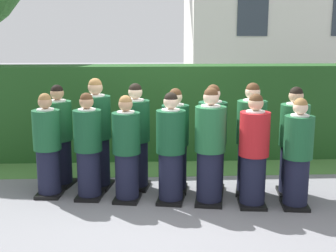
{
  "coord_description": "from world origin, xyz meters",
  "views": [
    {
      "loc": [
        -0.31,
        -6.09,
        2.37
      ],
      "look_at": [
        0.0,
        0.24,
        1.05
      ],
      "focal_mm": 48.17,
      "sensor_mm": 36.0,
      "label": 1
    }
  ],
  "objects_px": {
    "student_front_row_3": "(171,151)",
    "student_rear_row_1": "(97,136)",
    "student_front_row_4": "(210,149)",
    "student_in_red_blazer": "(254,154)",
    "student_rear_row_6": "(293,144)",
    "student_rear_row_5": "(251,142)",
    "student_front_row_1": "(88,149)",
    "student_rear_row_4": "(212,142)",
    "student_front_row_6": "(297,156)",
    "student_rear_row_2": "(136,139)",
    "student_front_row_2": "(126,151)",
    "student_rear_row_0": "(59,138)",
    "student_rear_row_3": "(175,143)",
    "student_front_row_0": "(48,148)"
  },
  "relations": [
    {
      "from": "student_rear_row_3",
      "to": "student_front_row_3",
      "type": "bearing_deg",
      "value": -101.41
    },
    {
      "from": "student_rear_row_5",
      "to": "student_front_row_3",
      "type": "bearing_deg",
      "value": -166.04
    },
    {
      "from": "student_front_row_2",
      "to": "student_front_row_3",
      "type": "bearing_deg",
      "value": -7.66
    },
    {
      "from": "student_rear_row_3",
      "to": "student_front_row_4",
      "type": "bearing_deg",
      "value": -50.38
    },
    {
      "from": "student_front_row_3",
      "to": "student_front_row_4",
      "type": "bearing_deg",
      "value": -8.67
    },
    {
      "from": "student_front_row_0",
      "to": "student_rear_row_1",
      "type": "relative_size",
      "value": 0.9
    },
    {
      "from": "student_rear_row_1",
      "to": "student_rear_row_4",
      "type": "xyz_separation_m",
      "value": [
        1.73,
        -0.29,
        -0.03
      ]
    },
    {
      "from": "student_in_red_blazer",
      "to": "student_rear_row_6",
      "type": "distance_m",
      "value": 0.8
    },
    {
      "from": "student_front_row_3",
      "to": "student_rear_row_4",
      "type": "xyz_separation_m",
      "value": [
        0.64,
        0.38,
        0.03
      ]
    },
    {
      "from": "student_front_row_3",
      "to": "student_rear_row_4",
      "type": "bearing_deg",
      "value": 30.85
    },
    {
      "from": "student_rear_row_1",
      "to": "student_rear_row_4",
      "type": "height_order",
      "value": "student_rear_row_1"
    },
    {
      "from": "student_front_row_6",
      "to": "student_rear_row_2",
      "type": "distance_m",
      "value": 2.38
    },
    {
      "from": "student_front_row_1",
      "to": "student_rear_row_3",
      "type": "relative_size",
      "value": 0.98
    },
    {
      "from": "student_front_row_3",
      "to": "student_rear_row_0",
      "type": "height_order",
      "value": "student_rear_row_0"
    },
    {
      "from": "student_front_row_6",
      "to": "student_rear_row_0",
      "type": "relative_size",
      "value": 0.96
    },
    {
      "from": "student_front_row_1",
      "to": "student_rear_row_5",
      "type": "xyz_separation_m",
      "value": [
        2.37,
        0.09,
        0.06
      ]
    },
    {
      "from": "student_in_red_blazer",
      "to": "student_rear_row_1",
      "type": "height_order",
      "value": "student_rear_row_1"
    },
    {
      "from": "student_rear_row_5",
      "to": "student_rear_row_6",
      "type": "relative_size",
      "value": 1.03
    },
    {
      "from": "student_rear_row_5",
      "to": "student_rear_row_4",
      "type": "bearing_deg",
      "value": 171.65
    },
    {
      "from": "student_front_row_4",
      "to": "student_in_red_blazer",
      "type": "distance_m",
      "value": 0.6
    },
    {
      "from": "student_front_row_3",
      "to": "student_rear_row_2",
      "type": "bearing_deg",
      "value": 129.29
    },
    {
      "from": "student_front_row_3",
      "to": "student_rear_row_0",
      "type": "distance_m",
      "value": 1.87
    },
    {
      "from": "student_rear_row_3",
      "to": "student_rear_row_6",
      "type": "relative_size",
      "value": 0.97
    },
    {
      "from": "student_front_row_0",
      "to": "student_front_row_1",
      "type": "height_order",
      "value": "student_front_row_1"
    },
    {
      "from": "student_rear_row_0",
      "to": "student_rear_row_4",
      "type": "xyz_separation_m",
      "value": [
        2.33,
        -0.42,
        0.02
      ]
    },
    {
      "from": "student_in_red_blazer",
      "to": "student_rear_row_5",
      "type": "bearing_deg",
      "value": 81.59
    },
    {
      "from": "student_rear_row_0",
      "to": "student_rear_row_5",
      "type": "relative_size",
      "value": 0.96
    },
    {
      "from": "student_front_row_3",
      "to": "student_rear_row_1",
      "type": "xyz_separation_m",
      "value": [
        -1.1,
        0.68,
        0.06
      ]
    },
    {
      "from": "student_rear_row_3",
      "to": "student_front_row_1",
      "type": "bearing_deg",
      "value": -169.0
    },
    {
      "from": "student_rear_row_1",
      "to": "student_rear_row_4",
      "type": "distance_m",
      "value": 1.76
    },
    {
      "from": "student_front_row_0",
      "to": "student_front_row_1",
      "type": "relative_size",
      "value": 0.99
    },
    {
      "from": "student_front_row_2",
      "to": "student_rear_row_5",
      "type": "distance_m",
      "value": 1.83
    },
    {
      "from": "student_front_row_0",
      "to": "student_rear_row_0",
      "type": "bearing_deg",
      "value": 79.38
    },
    {
      "from": "student_rear_row_1",
      "to": "student_rear_row_6",
      "type": "relative_size",
      "value": 1.06
    },
    {
      "from": "student_rear_row_3",
      "to": "student_rear_row_6",
      "type": "height_order",
      "value": "student_rear_row_6"
    },
    {
      "from": "student_front_row_6",
      "to": "student_rear_row_5",
      "type": "bearing_deg",
      "value": 130.95
    },
    {
      "from": "student_in_red_blazer",
      "to": "student_rear_row_2",
      "type": "bearing_deg",
      "value": 153.15
    },
    {
      "from": "student_rear_row_1",
      "to": "student_rear_row_6",
      "type": "distance_m",
      "value": 2.94
    },
    {
      "from": "student_front_row_0",
      "to": "student_rear_row_4",
      "type": "relative_size",
      "value": 0.93
    },
    {
      "from": "student_rear_row_4",
      "to": "student_rear_row_1",
      "type": "bearing_deg",
      "value": 170.35
    },
    {
      "from": "student_front_row_2",
      "to": "student_rear_row_6",
      "type": "height_order",
      "value": "student_rear_row_6"
    },
    {
      "from": "student_in_red_blazer",
      "to": "student_front_row_6",
      "type": "height_order",
      "value": "student_in_red_blazer"
    },
    {
      "from": "student_front_row_3",
      "to": "student_rear_row_2",
      "type": "xyz_separation_m",
      "value": [
        -0.5,
        0.61,
        0.03
      ]
    },
    {
      "from": "student_front_row_4",
      "to": "student_rear_row_3",
      "type": "height_order",
      "value": "student_front_row_4"
    },
    {
      "from": "student_front_row_6",
      "to": "student_rear_row_0",
      "type": "distance_m",
      "value": 3.57
    },
    {
      "from": "student_in_red_blazer",
      "to": "student_front_row_6",
      "type": "bearing_deg",
      "value": -7.23
    },
    {
      "from": "student_rear_row_1",
      "to": "student_front_row_3",
      "type": "bearing_deg",
      "value": -31.63
    },
    {
      "from": "student_rear_row_3",
      "to": "student_rear_row_4",
      "type": "xyz_separation_m",
      "value": [
        0.54,
        -0.08,
        0.03
      ]
    },
    {
      "from": "student_front_row_3",
      "to": "student_in_red_blazer",
      "type": "distance_m",
      "value": 1.14
    },
    {
      "from": "student_rear_row_3",
      "to": "student_rear_row_5",
      "type": "bearing_deg",
      "value": -8.19
    }
  ]
}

